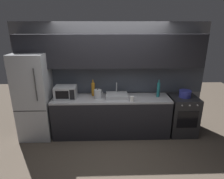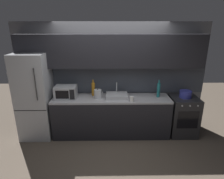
% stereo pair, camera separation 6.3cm
% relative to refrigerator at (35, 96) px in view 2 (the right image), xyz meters
% --- Properties ---
extents(ground_plane, '(10.00, 10.00, 0.00)m').
position_rel_refrigerator_xyz_m(ground_plane, '(1.68, -0.90, -0.94)').
color(ground_plane, '#4C4238').
extents(back_wall, '(4.33, 0.44, 2.50)m').
position_rel_refrigerator_xyz_m(back_wall, '(1.68, 0.30, 0.61)').
color(back_wall, slate).
rests_on(back_wall, ground).
extents(counter_run, '(2.59, 0.60, 0.90)m').
position_rel_refrigerator_xyz_m(counter_run, '(1.68, 0.00, -0.49)').
color(counter_run, black).
rests_on(counter_run, ground).
extents(refrigerator, '(0.68, 0.69, 1.89)m').
position_rel_refrigerator_xyz_m(refrigerator, '(0.00, 0.00, 0.00)').
color(refrigerator, '#ADAFB5').
rests_on(refrigerator, ground).
extents(oven_range, '(0.60, 0.62, 0.90)m').
position_rel_refrigerator_xyz_m(oven_range, '(3.31, -0.00, -0.49)').
color(oven_range, '#232326').
rests_on(oven_range, ground).
extents(microwave, '(0.46, 0.35, 0.27)m').
position_rel_refrigerator_xyz_m(microwave, '(0.68, 0.02, 0.09)').
color(microwave, '#A8AAAF').
rests_on(microwave, counter_run).
extents(sink_basin, '(0.48, 0.38, 0.30)m').
position_rel_refrigerator_xyz_m(sink_basin, '(1.80, 0.03, -0.00)').
color(sink_basin, '#ADAFB5').
rests_on(sink_basin, counter_run).
extents(kettle, '(0.20, 0.16, 0.22)m').
position_rel_refrigerator_xyz_m(kettle, '(1.38, -0.02, 0.05)').
color(kettle, '#B7BABF').
rests_on(kettle, counter_run).
extents(wine_bottle_amber, '(0.08, 0.08, 0.37)m').
position_rel_refrigerator_xyz_m(wine_bottle_amber, '(1.27, 0.17, 0.11)').
color(wine_bottle_amber, '#B27019').
rests_on(wine_bottle_amber, counter_run).
extents(wine_bottle_teal, '(0.07, 0.07, 0.39)m').
position_rel_refrigerator_xyz_m(wine_bottle_teal, '(2.72, 0.04, 0.12)').
color(wine_bottle_teal, '#19666B').
rests_on(wine_bottle_teal, counter_run).
extents(mug_white, '(0.08, 0.08, 0.11)m').
position_rel_refrigerator_xyz_m(mug_white, '(2.10, -0.22, 0.01)').
color(mug_white, silver).
rests_on(mug_white, counter_run).
extents(cooking_pot, '(0.26, 0.26, 0.15)m').
position_rel_refrigerator_xyz_m(cooking_pot, '(3.32, 0.00, 0.03)').
color(cooking_pot, '#333899').
rests_on(cooking_pot, oven_range).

